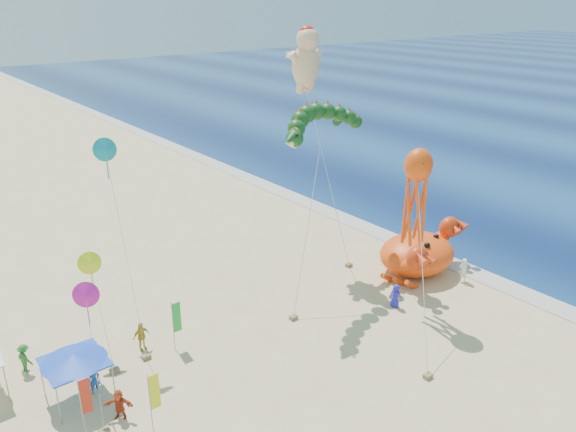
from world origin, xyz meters
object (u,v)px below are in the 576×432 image
object	(u,v)px
octopus_kite	(416,190)
canopy_blue	(74,358)
cherub_kite	(306,58)
crab_inflatable	(418,253)
dragon_kite	(321,126)

from	to	relation	value
octopus_kite	canopy_blue	bearing A→B (deg)	168.42
cherub_kite	canopy_blue	size ratio (longest dim) A/B	5.33
crab_inflatable	octopus_kite	bearing A→B (deg)	-148.05
canopy_blue	cherub_kite	bearing A→B (deg)	17.96
dragon_kite	octopus_kite	distance (m)	7.61
dragon_kite	cherub_kite	world-z (taller)	cherub_kite
octopus_kite	canopy_blue	distance (m)	21.87
crab_inflatable	octopus_kite	world-z (taller)	octopus_kite
dragon_kite	cherub_kite	bearing A→B (deg)	61.54
dragon_kite	octopus_kite	bearing A→B (deg)	-70.52
crab_inflatable	cherub_kite	xyz separation A→B (m)	(-4.22, 8.27, 13.69)
crab_inflatable	canopy_blue	world-z (taller)	crab_inflatable
dragon_kite	canopy_blue	distance (m)	20.57
crab_inflatable	cherub_kite	bearing A→B (deg)	117.03
cherub_kite	crab_inflatable	bearing A→B (deg)	-62.97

